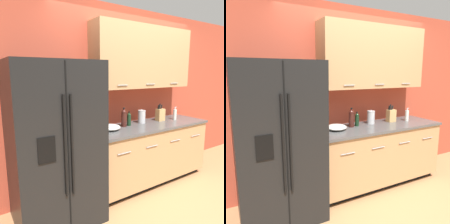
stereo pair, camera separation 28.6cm
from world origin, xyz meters
TOP-DOWN VIEW (x-y plane):
  - ground_plane at (0.00, 0.00)m, footprint 14.00×14.00m
  - wall_back at (0.03, 1.04)m, footprint 10.00×0.39m
  - counter_unit at (0.11, 0.74)m, footprint 1.95×0.64m
  - refrigerator at (-1.36, 0.66)m, footprint 0.91×0.81m
  - knife_block at (0.43, 0.82)m, footprint 0.13×0.09m
  - wine_bottle at (-0.29, 0.83)m, footprint 0.08×0.08m
  - soap_dispenser at (0.70, 0.76)m, footprint 0.06×0.06m
  - oil_bottle at (-0.19, 0.83)m, footprint 0.06×0.06m
  - steel_canister at (0.07, 0.86)m, footprint 0.12×0.12m
  - mixing_bowl at (-0.55, 0.78)m, footprint 0.28×0.28m

SIDE VIEW (x-z plane):
  - ground_plane at x=0.00m, z-range 0.00..0.00m
  - counter_unit at x=0.11m, z-range 0.01..0.91m
  - refrigerator at x=-1.36m, z-range 0.00..1.79m
  - mixing_bowl at x=-0.55m, z-range 0.91..0.98m
  - soap_dispenser at x=0.70m, z-range 0.89..1.10m
  - oil_bottle at x=-0.19m, z-range 0.90..1.11m
  - steel_canister at x=0.07m, z-range 0.90..1.11m
  - knife_block at x=0.43m, z-range 0.87..1.15m
  - wine_bottle at x=-0.29m, z-range 0.90..1.17m
  - wall_back at x=0.03m, z-range 0.16..2.76m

